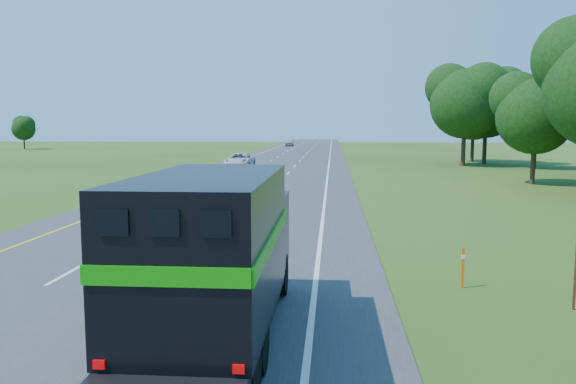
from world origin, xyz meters
name	(u,v)px	position (x,y,z in m)	size (l,w,h in m)	color
road	(272,170)	(0.00, 50.00, 0.02)	(15.00, 260.00, 0.04)	#38383A
lane_markings	(272,170)	(0.00, 50.00, 0.04)	(11.15, 260.00, 0.01)	yellow
horse_truck	(216,251)	(3.63, 6.09, 1.87)	(2.51, 7.76, 3.43)	black
white_suv	(240,160)	(-3.75, 53.15, 0.81)	(2.56, 5.56, 1.55)	silver
far_car	(289,143)	(-3.51, 116.78, 0.80)	(1.81, 4.49, 1.53)	#ADAEB4
delineator	(463,266)	(9.48, 10.34, 0.59)	(0.09, 0.05, 1.11)	orange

